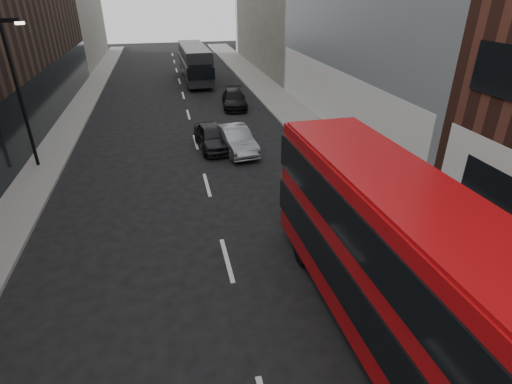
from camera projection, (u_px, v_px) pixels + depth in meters
sidewalk_right at (290, 111)px, 29.90m from camera, size 3.00×80.00×0.15m
sidewalk_left at (70, 125)px, 26.85m from camera, size 2.00×80.00×0.15m
building_left_mid at (7, 9)px, 27.33m from camera, size 5.00×24.00×14.00m
building_left_far at (69, 5)px, 46.63m from camera, size 5.00×20.00×13.00m
street_lamp at (19, 86)px, 18.86m from camera, size 1.06×0.22×7.00m
red_bus at (397, 259)px, 9.71m from camera, size 2.82×11.02×4.43m
grey_bus at (195, 63)px, 38.95m from camera, size 2.63×10.36×3.33m
car_a at (212, 137)px, 22.94m from camera, size 2.03×4.23×1.39m
car_b at (236, 139)px, 22.48m from camera, size 2.07×4.44×1.41m
car_c at (234, 99)px, 30.85m from camera, size 2.20×4.54×1.27m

